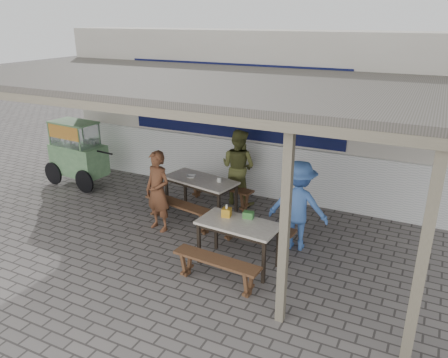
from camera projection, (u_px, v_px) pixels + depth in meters
ground at (168, 250)px, 7.51m from camera, size 60.00×60.00×0.00m
back_wall at (251, 112)px, 9.92m from camera, size 9.00×1.28×3.50m
warung_roof at (191, 83)px, 7.31m from camera, size 9.00×4.21×2.81m
table_left at (201, 183)px, 8.65m from camera, size 1.57×0.95×0.75m
bench_left_street at (180, 208)px, 8.30m from camera, size 1.59×0.57×0.45m
bench_left_wall at (220, 189)px, 9.24m from camera, size 1.59×0.57×0.45m
table_right at (238, 227)px, 6.83m from camera, size 1.31×0.74×0.75m
bench_right_street at (216, 266)px, 6.40m from camera, size 1.38×0.38×0.45m
bench_right_wall at (257, 230)px, 7.49m from camera, size 1.38×0.38×0.45m
vendor_cart at (77, 151)px, 10.20m from camera, size 1.93×0.85×1.51m
patron_street_side at (158, 191)px, 7.99m from camera, size 0.62×0.48×1.52m
patron_wall_side at (238, 167)px, 9.13m from camera, size 0.87×0.72×1.61m
patron_right_table at (298, 206)px, 7.33m from camera, size 1.07×0.69×1.57m
tissue_box at (227, 212)px, 6.99m from camera, size 0.16×0.16×0.14m
donation_box at (248, 215)px, 6.94m from camera, size 0.18×0.13×0.11m
condiment_jar at (219, 180)px, 8.46m from camera, size 0.08×0.08×0.09m
condiment_bowl at (191, 176)px, 8.69m from camera, size 0.25×0.25×0.05m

